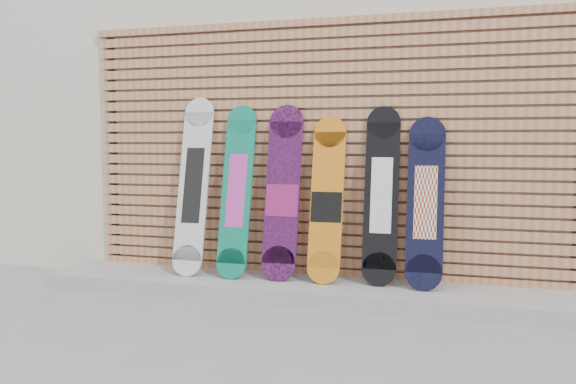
# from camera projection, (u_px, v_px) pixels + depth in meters

# --- Properties ---
(ground) EXTENTS (80.00, 80.00, 0.00)m
(ground) POSITION_uv_depth(u_px,v_px,m) (313.00, 324.00, 3.92)
(ground) COLOR gray
(ground) RESTS_ON ground
(building) EXTENTS (12.00, 5.00, 3.60)m
(building) POSITION_uv_depth(u_px,v_px,m) (414.00, 99.00, 6.99)
(building) COLOR beige
(building) RESTS_ON ground
(concrete_step) EXTENTS (4.60, 0.70, 0.12)m
(concrete_step) POSITION_uv_depth(u_px,v_px,m) (313.00, 289.00, 4.61)
(concrete_step) COLOR gray
(concrete_step) RESTS_ON ground
(slat_wall) EXTENTS (4.26, 0.08, 2.29)m
(slat_wall) POSITION_uv_depth(u_px,v_px,m) (321.00, 149.00, 4.78)
(slat_wall) COLOR #AE6E48
(slat_wall) RESTS_ON ground
(snowboard_0) EXTENTS (0.27, 0.38, 1.54)m
(snowboard_0) POSITION_uv_depth(u_px,v_px,m) (194.00, 185.00, 4.89)
(snowboard_0) COLOR silver
(snowboard_0) RESTS_ON concrete_step
(snowboard_1) EXTENTS (0.26, 0.37, 1.47)m
(snowboard_1) POSITION_uv_depth(u_px,v_px,m) (237.00, 191.00, 4.79)
(snowboard_1) COLOR #0C7356
(snowboard_1) RESTS_ON concrete_step
(snowboard_2) EXTENTS (0.29, 0.34, 1.46)m
(snowboard_2) POSITION_uv_depth(u_px,v_px,m) (283.00, 193.00, 4.70)
(snowboard_2) COLOR black
(snowboard_2) RESTS_ON concrete_step
(snowboard_3) EXTENTS (0.27, 0.34, 1.36)m
(snowboard_3) POSITION_uv_depth(u_px,v_px,m) (327.00, 200.00, 4.61)
(snowboard_3) COLOR orange
(snowboard_3) RESTS_ON concrete_step
(snowboard_4) EXTENTS (0.27, 0.28, 1.44)m
(snowboard_4) POSITION_uv_depth(u_px,v_px,m) (381.00, 195.00, 4.51)
(snowboard_4) COLOR black
(snowboard_4) RESTS_ON concrete_step
(snowboard_5) EXTENTS (0.28, 0.34, 1.35)m
(snowboard_5) POSITION_uv_depth(u_px,v_px,m) (426.00, 202.00, 4.40)
(snowboard_5) COLOR black
(snowboard_5) RESTS_ON concrete_step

